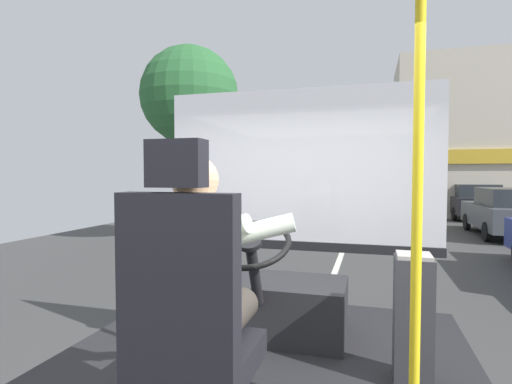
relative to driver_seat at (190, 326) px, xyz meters
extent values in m
cube|color=#393939|center=(0.07, 9.32, -1.28)|extent=(18.00, 44.00, 0.05)
cube|color=silver|center=(0.07, 9.32, -1.26)|extent=(0.12, 39.60, 0.00)
cube|color=black|center=(0.00, 0.09, -0.17)|extent=(0.48, 0.48, 0.12)
cube|color=black|center=(0.00, -0.10, 0.22)|extent=(0.48, 0.10, 0.66)
cube|color=black|center=(0.00, -0.10, 0.66)|extent=(0.22, 0.10, 0.18)
cylinder|color=#332D28|center=(0.09, 0.21, -0.03)|extent=(0.16, 0.43, 0.16)
cylinder|color=#332D28|center=(-0.09, 0.21, -0.03)|extent=(0.16, 0.43, 0.16)
cylinder|color=silver|center=(0.00, 0.06, 0.20)|extent=(0.31, 0.31, 0.62)
cube|color=#B2842D|center=(0.00, 0.22, 0.27)|extent=(0.06, 0.01, 0.38)
sphere|color=tan|center=(0.00, 0.06, 0.60)|extent=(0.20, 0.20, 0.20)
cylinder|color=silver|center=(0.10, 0.32, 0.33)|extent=(0.56, 0.19, 0.22)
cylinder|color=silver|center=(-0.10, 0.32, 0.33)|extent=(0.56, 0.19, 0.22)
cube|color=black|center=(0.00, 1.32, -0.34)|extent=(1.10, 0.56, 0.40)
cylinder|color=black|center=(0.00, 0.94, -0.01)|extent=(0.07, 0.26, 0.45)
torus|color=black|center=(0.00, 0.84, 0.20)|extent=(0.51, 0.48, 0.25)
cylinder|color=black|center=(0.00, 0.84, 0.20)|extent=(0.14, 0.14, 0.09)
cylinder|color=yellow|center=(0.89, 0.33, 0.46)|extent=(0.04, 0.04, 2.00)
cube|color=#333338|center=(0.94, 0.88, -0.19)|extent=(0.20, 0.22, 0.70)
cube|color=#9E9993|center=(0.94, 0.88, 0.17)|extent=(0.18, 0.20, 0.02)
cube|color=silver|center=(0.07, 2.14, 0.71)|extent=(2.50, 0.01, 1.40)
cube|color=black|center=(0.07, 2.14, -0.03)|extent=(2.50, 0.08, 0.08)
cylinder|color=#4C3828|center=(-3.94, 8.23, 0.31)|extent=(0.26, 0.26, 3.13)
sphere|color=#265A2D|center=(-3.94, 8.23, 2.71)|extent=(2.59, 2.59, 2.59)
cube|color=#BCB29E|center=(6.38, 19.21, 2.32)|extent=(9.05, 4.56, 7.16)
cube|color=#474C51|center=(4.71, 12.15, -0.64)|extent=(1.80, 3.85, 0.68)
cube|color=#282D33|center=(4.71, 11.92, -0.04)|extent=(1.48, 2.12, 0.52)
cylinder|color=black|center=(3.86, 13.35, -0.98)|extent=(0.14, 0.55, 0.55)
cylinder|color=black|center=(3.86, 10.96, -0.98)|extent=(0.14, 0.55, 0.55)
cube|color=black|center=(4.93, 17.60, -0.64)|extent=(1.91, 4.28, 0.68)
cube|color=#282D33|center=(4.93, 17.34, -0.04)|extent=(1.57, 2.35, 0.52)
cylinder|color=black|center=(5.83, 18.93, -0.98)|extent=(0.14, 0.56, 0.56)
cylinder|color=black|center=(4.02, 18.93, -0.98)|extent=(0.14, 0.56, 0.56)
cylinder|color=black|center=(5.83, 16.28, -0.98)|extent=(0.14, 0.56, 0.56)
cylinder|color=black|center=(4.02, 16.28, -0.98)|extent=(0.14, 0.56, 0.56)
cube|color=maroon|center=(4.94, 22.99, -0.70)|extent=(1.76, 3.92, 0.61)
cube|color=#282D33|center=(4.94, 22.75, -0.17)|extent=(1.44, 2.16, 0.47)
cylinder|color=black|center=(5.78, 24.21, -1.01)|extent=(0.14, 0.50, 0.50)
cylinder|color=black|center=(4.11, 24.21, -1.01)|extent=(0.14, 0.50, 0.50)
cylinder|color=black|center=(5.78, 21.77, -1.01)|extent=(0.14, 0.50, 0.50)
cylinder|color=black|center=(4.11, 21.77, -1.01)|extent=(0.14, 0.50, 0.50)
camera|label=1|loc=(0.70, -1.45, 0.62)|focal=27.80mm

